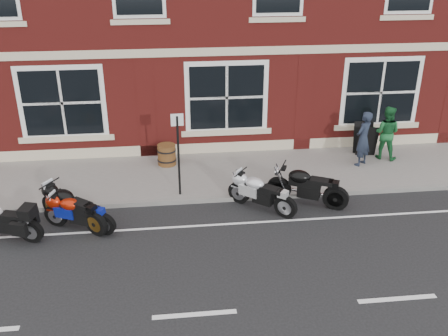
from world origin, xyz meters
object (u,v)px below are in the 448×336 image
(moto_sport_black, at_px, (73,205))
(pedestrian_left, at_px, (363,139))
(pedestrian_right, at_px, (386,133))
(moto_touring_silver, at_px, (1,218))
(barrel_planter, at_px, (167,155))
(moto_naked_black, at_px, (306,185))
(a_board_sign, at_px, (365,139))
(moto_sport_silver, at_px, (261,191))
(parking_sign, at_px, (178,149))
(moto_sport_red, at_px, (78,211))

(moto_sport_black, relative_size, pedestrian_left, 1.03)
(pedestrian_right, bearing_deg, moto_sport_black, 49.76)
(moto_touring_silver, relative_size, barrel_planter, 2.98)
(moto_sport_black, height_order, moto_naked_black, moto_naked_black)
(moto_naked_black, relative_size, pedestrian_right, 1.19)
(pedestrian_right, relative_size, a_board_sign, 1.65)
(moto_touring_silver, distance_m, a_board_sign, 10.85)
(moto_naked_black, bearing_deg, pedestrian_left, -20.81)
(moto_naked_black, distance_m, barrel_planter, 4.55)
(moto_touring_silver, bearing_deg, moto_sport_silver, -65.68)
(pedestrian_left, xyz_separation_m, parking_sign, (-5.60, -1.35, 0.48))
(moto_touring_silver, height_order, parking_sign, parking_sign)
(moto_sport_black, distance_m, pedestrian_right, 9.60)
(moto_touring_silver, height_order, a_board_sign, moto_touring_silver)
(parking_sign, bearing_deg, a_board_sign, 15.05)
(moto_touring_silver, height_order, moto_sport_red, moto_touring_silver)
(moto_sport_black, bearing_deg, parking_sign, -27.49)
(moto_touring_silver, xyz_separation_m, moto_naked_black, (7.51, 0.84, 0.04))
(moto_touring_silver, xyz_separation_m, parking_sign, (4.21, 1.55, 0.92))
(moto_sport_red, height_order, pedestrian_right, pedestrian_right)
(moto_sport_red, height_order, pedestrian_left, pedestrian_left)
(moto_sport_black, distance_m, a_board_sign, 9.23)
(pedestrian_left, distance_m, pedestrian_right, 1.00)
(moto_sport_silver, distance_m, pedestrian_left, 4.18)
(moto_touring_silver, distance_m, pedestrian_right, 11.22)
(moto_sport_black, height_order, moto_sport_silver, moto_sport_black)
(a_board_sign, bearing_deg, pedestrian_left, -111.01)
(moto_touring_silver, bearing_deg, a_board_sign, -52.22)
(a_board_sign, bearing_deg, moto_sport_red, -151.14)
(moto_touring_silver, bearing_deg, parking_sign, -51.78)
(moto_sport_red, xyz_separation_m, pedestrian_left, (8.08, 2.70, 0.48))
(moto_sport_red, distance_m, barrel_planter, 4.01)
(moto_sport_silver, relative_size, pedestrian_left, 0.94)
(moto_sport_red, distance_m, pedestrian_right, 9.52)
(moto_sport_silver, xyz_separation_m, pedestrian_right, (4.42, 2.63, 0.45))
(moto_naked_black, distance_m, parking_sign, 3.49)
(moto_touring_silver, distance_m, pedestrian_left, 10.24)
(barrel_planter, bearing_deg, pedestrian_left, -6.60)
(barrel_planter, xyz_separation_m, parking_sign, (0.33, -2.03, 1.01))
(moto_sport_silver, xyz_separation_m, pedestrian_left, (3.52, 2.20, 0.45))
(moto_sport_red, relative_size, barrel_planter, 2.78)
(moto_sport_silver, distance_m, moto_naked_black, 1.23)
(pedestrian_right, relative_size, parking_sign, 0.74)
(moto_touring_silver, height_order, pedestrian_right, pedestrian_right)
(moto_sport_black, xyz_separation_m, parking_sign, (2.64, 1.14, 0.89))
(pedestrian_left, bearing_deg, moto_touring_silver, -22.72)
(moto_naked_black, distance_m, pedestrian_right, 4.06)
(pedestrian_left, height_order, a_board_sign, pedestrian_left)
(moto_touring_silver, bearing_deg, barrel_planter, -29.26)
(moto_sport_black, height_order, pedestrian_right, pedestrian_right)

